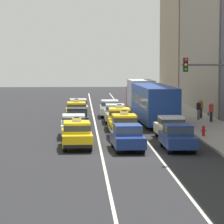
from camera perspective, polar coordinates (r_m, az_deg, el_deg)
The scene contains 23 objects.
ground_plane at distance 36.18m, azimuth 1.61°, elevation -3.92°, with size 160.00×160.00×0.00m, color #232326.
lane_stripe_left_center at distance 55.92m, azimuth -1.61°, elevation -0.72°, with size 0.14×80.00×0.01m, color silver.
lane_stripe_center_right at distance 56.08m, azimuth 1.66°, elevation -0.71°, with size 0.14×80.00×0.01m, color silver.
sidewalk_curb at distance 51.90m, azimuth 8.27°, elevation -1.15°, with size 4.00×90.00×0.15m, color #9E9993.
taxi_left_nearest at distance 38.75m, azimuth -3.22°, elevation -2.01°, with size 1.97×4.62×1.96m.
sedan_left_second at distance 44.23m, azimuth -3.49°, elevation -1.17°, with size 1.84×4.33×1.58m.
sedan_left_third at distance 49.92m, azimuth -3.16°, elevation -0.45°, with size 1.78×4.31×1.58m.
taxi_left_fourth at distance 55.02m, azimuth -3.25°, elevation 0.09°, with size 1.96×4.61×1.96m.
sedan_left_fifth at distance 60.31m, azimuth -3.09°, elevation 0.50°, with size 1.97×4.38×1.58m.
sedan_center_nearest at distance 37.82m, azimuth 1.42°, elevation -2.23°, with size 1.93×4.37×1.58m.
taxi_center_second at distance 43.30m, azimuth 1.10°, elevation -1.26°, with size 1.89×4.59×1.96m.
taxi_center_third at distance 48.60m, azimuth 0.67°, elevation -0.56°, with size 1.90×4.59×1.96m.
sedan_center_fourth at distance 53.63m, azimuth 0.27°, elevation -0.06°, with size 1.79×4.31×1.58m.
sedan_center_fifth at distance 58.55m, azimuth -0.21°, elevation 0.37°, with size 1.84×4.33×1.58m.
sedan_right_nearest at distance 38.03m, azimuth 5.97°, elevation -2.22°, with size 1.80×4.32×1.58m.
sedan_right_second at distance 43.08m, azimuth 5.36°, elevation -1.35°, with size 1.91×4.36×1.58m.
bus_right_third at distance 52.51m, azimuth 3.81°, elevation 0.88°, with size 2.87×11.27×3.22m.
box_truck_right_fourth at distance 64.15m, azimuth 2.55°, elevation 1.61°, with size 2.43×7.01×3.27m.
pedestrian_near_crosswalk at distance 55.16m, azimuth 7.86°, elevation 0.17°, with size 0.47×0.24×1.66m.
pedestrian_mid_block at distance 56.53m, azimuth 8.07°, elevation 0.30°, with size 0.36×0.24×1.66m.
pedestrian_by_storefront at distance 53.54m, azimuth 8.96°, elevation 0.02°, with size 0.47×0.24×1.68m.
fire_hydrant at distance 43.94m, azimuth 8.29°, elevation -1.65°, with size 0.36×0.22×0.73m.
traffic_light_pole at distance 34.49m, azimuth 9.34°, elevation 1.96°, with size 2.87×0.33×5.58m.
Camera 1 is at (-2.79, -35.62, 5.67)m, focal length 100.94 mm.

